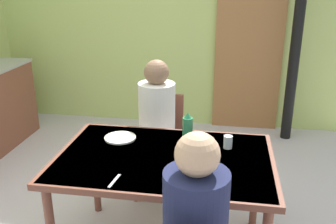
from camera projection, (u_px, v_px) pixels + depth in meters
The scene contains 13 objects.
wall_back at pixel (165, 10), 4.57m from camera, with size 4.52×0.10×2.89m, color #B2C66B.
door_wooden at pixel (249, 49), 4.50m from camera, with size 0.80×0.05×2.00m, color #966236.
stove_pipe_column at pixel (299, 14), 4.02m from camera, with size 0.12×0.12×2.89m, color black.
dining_table at pixel (164, 166), 2.43m from camera, with size 1.40×0.93×0.74m.
chair_far_diner at pixel (160, 138), 3.27m from camera, with size 0.40×0.40×0.87m.
person_near_diner at pixel (196, 219), 1.72m from camera, with size 0.30×0.37×0.77m.
person_far_diner at pixel (157, 113), 3.05m from camera, with size 0.30×0.37×0.77m.
water_bottle_green_near at pixel (187, 136), 2.36m from camera, with size 0.06×0.06×0.30m.
dinner_plate_near_left at pixel (197, 139), 2.65m from camera, with size 0.20×0.20×0.01m, color white.
dinner_plate_near_right at pixel (120, 138), 2.67m from camera, with size 0.22×0.22×0.01m, color white.
drinking_glass_by_near_diner at pixel (228, 142), 2.51m from camera, with size 0.06×0.06×0.09m, color silver.
cutlery_knife_near at pixel (114, 181), 2.11m from camera, with size 0.15×0.02×0.00m, color silver.
cutlery_fork_near at pixel (203, 177), 2.15m from camera, with size 0.15×0.02×0.00m, color silver.
Camera 1 is at (0.80, -2.25, 1.84)m, focal length 40.00 mm.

